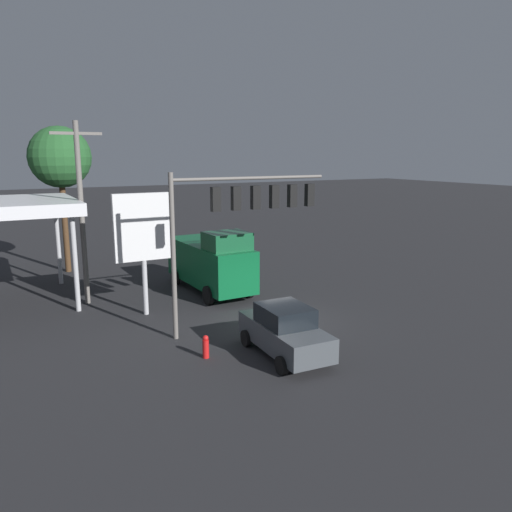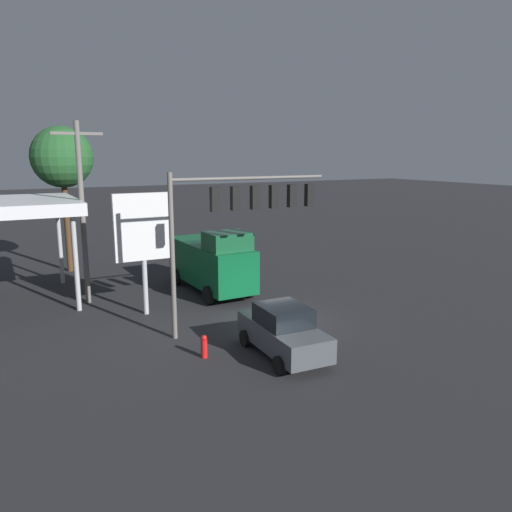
% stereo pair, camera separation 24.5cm
% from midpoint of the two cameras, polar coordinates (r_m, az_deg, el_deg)
% --- Properties ---
extents(ground_plane, '(200.00, 200.00, 0.00)m').
position_cam_midpoint_polar(ground_plane, '(22.85, 2.11, -7.43)').
color(ground_plane, '#262628').
extents(traffic_signal_assembly, '(7.20, 0.43, 6.75)m').
position_cam_midpoint_polar(traffic_signal_assembly, '(21.09, -1.75, 5.53)').
color(traffic_signal_assembly, slate).
rests_on(traffic_signal_assembly, ground).
extents(utility_pole, '(2.40, 0.26, 9.01)m').
position_cam_midpoint_polar(utility_pole, '(26.05, -19.59, 5.06)').
color(utility_pole, slate).
rests_on(utility_pole, ground).
extents(price_sign, '(2.63, 0.27, 5.72)m').
position_cam_midpoint_polar(price_sign, '(23.47, -13.13, 2.80)').
color(price_sign, '#B7B7BC').
rests_on(price_sign, ground).
extents(delivery_truck, '(2.71, 6.86, 3.58)m').
position_cam_midpoint_polar(delivery_truck, '(27.21, -5.38, -0.67)').
color(delivery_truck, '#0C592D').
rests_on(delivery_truck, ground).
extents(sedan_waiting, '(2.20, 4.47, 1.93)m').
position_cam_midpoint_polar(sedan_waiting, '(18.86, 2.93, -8.56)').
color(sedan_waiting, '#474C51').
rests_on(sedan_waiting, ground).
extents(street_tree, '(3.78, 3.78, 9.15)m').
position_cam_midpoint_polar(street_tree, '(33.65, -21.70, 10.37)').
color(street_tree, '#4C331E').
rests_on(street_tree, ground).
extents(fire_hydrant, '(0.24, 0.24, 0.88)m').
position_cam_midpoint_polar(fire_hydrant, '(18.88, -6.14, -10.26)').
color(fire_hydrant, red).
rests_on(fire_hydrant, ground).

